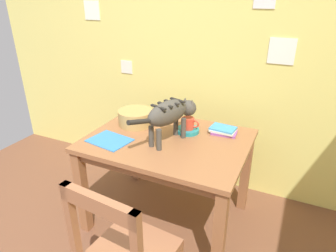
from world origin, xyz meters
TOP-DOWN VIEW (x-y plane):
  - wall_rear at (0.00, 1.98)m, footprint 4.39×0.11m
  - dining_table at (0.08, 1.26)m, footprint 1.15×0.87m
  - cat at (0.11, 1.24)m, footprint 0.25×0.61m
  - saucer_bowl at (0.17, 1.42)m, footprint 0.18×0.18m
  - coffee_mug at (0.17, 1.42)m, footprint 0.14×0.09m
  - magazine at (-0.28, 1.05)m, footprint 0.32×0.26m
  - book_stack at (0.42, 1.52)m, footprint 0.21×0.15m
  - wicker_basket at (-0.26, 1.38)m, footprint 0.28×0.28m

SIDE VIEW (x-z plane):
  - dining_table at x=0.08m, z-range 0.27..1.00m
  - magazine at x=-0.28m, z-range 0.73..0.74m
  - saucer_bowl at x=0.17m, z-range 0.73..0.76m
  - book_stack at x=0.42m, z-range 0.73..0.78m
  - wicker_basket at x=-0.26m, z-range 0.73..0.85m
  - coffee_mug at x=0.17m, z-range 0.76..0.85m
  - cat at x=0.11m, z-range 0.79..1.09m
  - wall_rear at x=0.00m, z-range 0.00..2.50m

